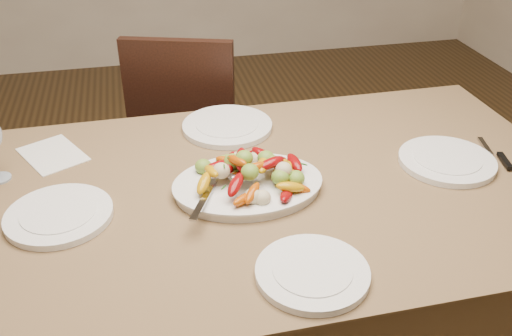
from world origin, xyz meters
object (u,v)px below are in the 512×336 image
object	(u,v)px
dining_table	(256,289)
plate_near	(312,273)
chair_far	(192,132)
plate_right	(447,161)
serving_platter	(248,187)
plate_far	(227,126)
plate_left	(59,215)

from	to	relation	value
dining_table	plate_near	size ratio (longest dim) A/B	7.23
chair_far	plate_right	distance (m)	1.15
serving_platter	plate_far	xyz separation A→B (m)	(0.01, 0.37, -0.00)
serving_platter	plate_far	bearing A→B (deg)	88.53
plate_right	chair_far	bearing A→B (deg)	125.86
chair_far	plate_far	distance (m)	0.62
serving_platter	plate_right	distance (m)	0.60
dining_table	serving_platter	bearing A→B (deg)	-156.54
plate_left	dining_table	bearing A→B (deg)	3.50
dining_table	plate_far	bearing A→B (deg)	92.44
dining_table	serving_platter	xyz separation A→B (m)	(-0.03, -0.01, 0.39)
chair_far	plate_right	xyz separation A→B (m)	(0.65, -0.90, 0.29)
plate_left	plate_near	size ratio (longest dim) A/B	1.06
plate_right	plate_near	xyz separation A→B (m)	(-0.53, -0.38, 0.00)
chair_far	plate_near	xyz separation A→B (m)	(0.12, -1.28, 0.29)
dining_table	plate_near	bearing A→B (deg)	-83.52
plate_left	plate_far	size ratio (longest dim) A/B	0.92
dining_table	plate_right	bearing A→B (deg)	0.11
chair_far	serving_platter	size ratio (longest dim) A/B	2.39
chair_far	plate_left	size ratio (longest dim) A/B	3.52
chair_far	plate_left	world-z (taller)	chair_far
plate_left	plate_right	distance (m)	1.09
chair_far	plate_far	bearing A→B (deg)	114.51
plate_far	plate_near	size ratio (longest dim) A/B	1.15
chair_far	plate_near	world-z (taller)	chair_far
plate_far	plate_right	bearing A→B (deg)	-31.39
serving_platter	plate_left	size ratio (longest dim) A/B	1.47
serving_platter	plate_left	bearing A→B (deg)	-177.58
serving_platter	plate_far	world-z (taller)	serving_platter
plate_near	plate_left	bearing A→B (deg)	148.32
serving_platter	plate_far	distance (m)	0.37
plate_far	plate_near	xyz separation A→B (m)	(0.06, -0.74, 0.00)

